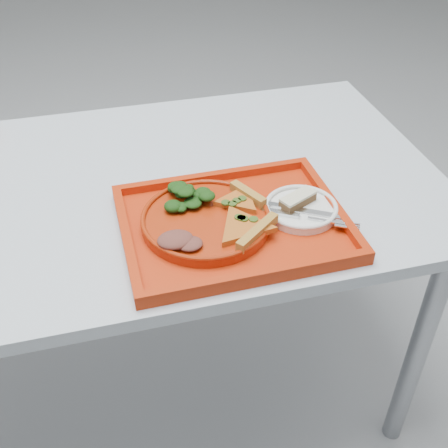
{
  "coord_description": "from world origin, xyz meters",
  "views": [
    {
      "loc": [
        0.03,
        -1.06,
        1.47
      ],
      "look_at": [
        0.25,
        -0.22,
        0.78
      ],
      "focal_mm": 45.0,
      "sensor_mm": 36.0,
      "label": 1
    }
  ],
  "objects": [
    {
      "name": "ground",
      "position": [
        0.0,
        0.0,
        0.0
      ],
      "size": [
        10.0,
        10.0,
        0.0
      ],
      "primitive_type": "plane",
      "color": "gray",
      "rests_on": "ground"
    },
    {
      "name": "table",
      "position": [
        0.0,
        0.0,
        0.68
      ],
      "size": [
        1.6,
        0.8,
        0.75
      ],
      "color": "#B1BAC7",
      "rests_on": "ground"
    },
    {
      "name": "tray_main",
      "position": [
        0.27,
        -0.2,
        0.76
      ],
      "size": [
        0.45,
        0.36,
        0.01
      ],
      "primitive_type": "cube",
      "rotation": [
        0.0,
        0.0,
        0.01
      ],
      "color": "#B12709",
      "rests_on": "table"
    },
    {
      "name": "dinner_plate",
      "position": [
        0.22,
        -0.19,
        0.77
      ],
      "size": [
        0.26,
        0.26,
        0.02
      ],
      "primitive_type": "cylinder",
      "color": "#9E270A",
      "rests_on": "tray_main"
    },
    {
      "name": "side_plate",
      "position": [
        0.42,
        -0.2,
        0.77
      ],
      "size": [
        0.15,
        0.15,
        0.01
      ],
      "primitive_type": "cylinder",
      "color": "white",
      "rests_on": "tray_main"
    },
    {
      "name": "pizza_slice_a",
      "position": [
        0.28,
        -0.25,
        0.79
      ],
      "size": [
        0.18,
        0.18,
        0.02
      ],
      "primitive_type": null,
      "rotation": [
        0.0,
        0.0,
        2.24
      ],
      "color": "#C37220",
      "rests_on": "dinner_plate"
    },
    {
      "name": "pizza_slice_b",
      "position": [
        0.3,
        -0.16,
        0.79
      ],
      "size": [
        0.14,
        0.13,
        0.02
      ],
      "primitive_type": null,
      "rotation": [
        0.0,
        0.0,
        3.61
      ],
      "color": "#C37220",
      "rests_on": "dinner_plate"
    },
    {
      "name": "salad_heap",
      "position": [
        0.2,
        -0.13,
        0.8
      ],
      "size": [
        0.09,
        0.08,
        0.05
      ],
      "primitive_type": "ellipsoid",
      "color": "black",
      "rests_on": "dinner_plate"
    },
    {
      "name": "meat_portion",
      "position": [
        0.15,
        -0.26,
        0.79
      ],
      "size": [
        0.07,
        0.06,
        0.02
      ],
      "primitive_type": "ellipsoid",
      "color": "brown",
      "rests_on": "dinner_plate"
    },
    {
      "name": "dessert_bar",
      "position": [
        0.42,
        -0.19,
        0.79
      ],
      "size": [
        0.09,
        0.06,
        0.02
      ],
      "rotation": [
        0.0,
        0.0,
        0.45
      ],
      "color": "#4F2D1A",
      "rests_on": "side_plate"
    },
    {
      "name": "knife",
      "position": [
        0.42,
        -0.22,
        0.78
      ],
      "size": [
        0.17,
        0.11,
        0.01
      ],
      "primitive_type": "cube",
      "rotation": [
        0.0,
        0.0,
        -0.53
      ],
      "color": "silver",
      "rests_on": "side_plate"
    },
    {
      "name": "fork",
      "position": [
        0.42,
        -0.24,
        0.78
      ],
      "size": [
        0.17,
        0.11,
        0.01
      ],
      "primitive_type": "cube",
      "rotation": [
        0.0,
        0.0,
        -0.53
      ],
      "color": "silver",
      "rests_on": "side_plate"
    }
  ]
}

